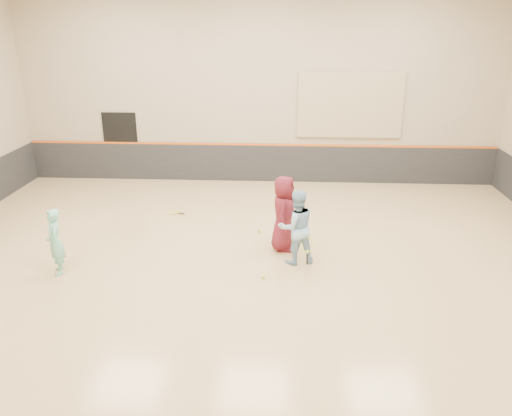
# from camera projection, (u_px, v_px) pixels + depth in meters

# --- Properties ---
(room) EXTENTS (15.04, 12.04, 6.22)m
(room) POSITION_uv_depth(u_px,v_px,m) (245.00, 229.00, 10.50)
(room) COLOR tan
(room) RESTS_ON ground
(wainscot_back) EXTENTS (14.90, 0.04, 1.20)m
(wainscot_back) POSITION_uv_depth(u_px,v_px,m) (259.00, 163.00, 16.15)
(wainscot_back) COLOR #232326
(wainscot_back) RESTS_ON floor
(accent_stripe) EXTENTS (14.90, 0.03, 0.06)m
(accent_stripe) POSITION_uv_depth(u_px,v_px,m) (259.00, 145.00, 15.93)
(accent_stripe) COLOR #D85914
(accent_stripe) RESTS_ON wall_back
(acoustic_panel) EXTENTS (3.20, 0.08, 2.00)m
(acoustic_panel) POSITION_uv_depth(u_px,v_px,m) (350.00, 105.00, 15.32)
(acoustic_panel) COLOR tan
(acoustic_panel) RESTS_ON wall_back
(doorway) EXTENTS (1.10, 0.05, 2.20)m
(doorway) POSITION_uv_depth(u_px,v_px,m) (121.00, 146.00, 16.22)
(doorway) COLOR black
(doorway) RESTS_ON floor
(girl) EXTENTS (0.53, 0.61, 1.40)m
(girl) POSITION_uv_depth(u_px,v_px,m) (55.00, 242.00, 10.18)
(girl) COLOR #76CEB9
(girl) RESTS_ON floor
(instructor) EXTENTS (0.96, 0.85, 1.65)m
(instructor) POSITION_uv_depth(u_px,v_px,m) (296.00, 227.00, 10.59)
(instructor) COLOR #90BFE0
(instructor) RESTS_ON floor
(young_man) EXTENTS (0.64, 0.90, 1.74)m
(young_man) POSITION_uv_depth(u_px,v_px,m) (284.00, 213.00, 11.22)
(young_man) COLOR maroon
(young_man) RESTS_ON floor
(held_racket) EXTENTS (0.53, 0.53, 0.52)m
(held_racket) POSITION_uv_depth(u_px,v_px,m) (307.00, 245.00, 10.51)
(held_racket) COLOR #C8E031
(held_racket) RESTS_ON instructor
(spare_racket) EXTENTS (0.67, 0.67, 0.12)m
(spare_racket) POSITION_uv_depth(u_px,v_px,m) (174.00, 211.00, 13.63)
(spare_racket) COLOR gold
(spare_racket) RESTS_ON floor
(ball_under_racket) EXTENTS (0.07, 0.07, 0.07)m
(ball_under_racket) POSITION_uv_depth(u_px,v_px,m) (263.00, 277.00, 10.17)
(ball_under_racket) COLOR #D0E334
(ball_under_racket) RESTS_ON floor
(ball_in_hand) EXTENTS (0.07, 0.07, 0.07)m
(ball_in_hand) POSITION_uv_depth(u_px,v_px,m) (289.00, 203.00, 11.06)
(ball_in_hand) COLOR #CDE234
(ball_in_hand) RESTS_ON young_man
(ball_beside_spare) EXTENTS (0.07, 0.07, 0.07)m
(ball_beside_spare) POSITION_uv_depth(u_px,v_px,m) (259.00, 231.00, 12.39)
(ball_beside_spare) COLOR yellow
(ball_beside_spare) RESTS_ON floor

